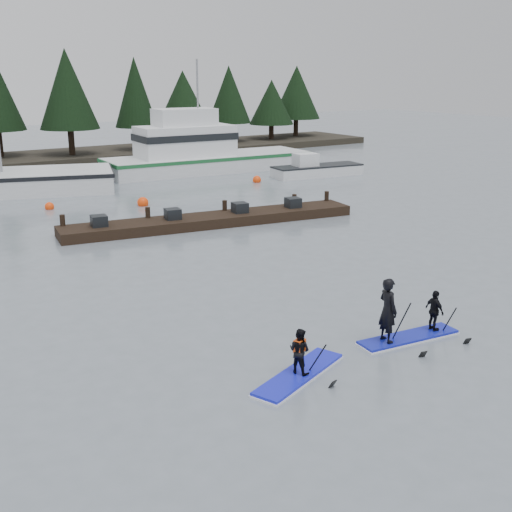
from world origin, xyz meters
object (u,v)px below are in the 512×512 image
fishing_boat_medium (203,163)px  paddleboard_duo (405,317)px  floating_dock (212,220)px  paddleboard_solo (299,362)px

fishing_boat_medium → paddleboard_duo: bearing=-105.4°
floating_dock → fishing_boat_medium: bearing=71.2°
fishing_boat_medium → paddleboard_duo: (-10.72, -30.62, 0.06)m
fishing_boat_medium → paddleboard_solo: size_ratio=4.94×
floating_dock → paddleboard_solo: paddleboard_solo is taller
paddleboard_solo → paddleboard_duo: (3.80, 0.13, 0.31)m
fishing_boat_medium → paddleboard_solo: fishing_boat_medium is taller
paddleboard_solo → paddleboard_duo: bearing=-18.8°
paddleboard_solo → paddleboard_duo: paddleboard_duo is taller
floating_dock → paddleboard_solo: (-6.36, -15.32, 0.15)m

